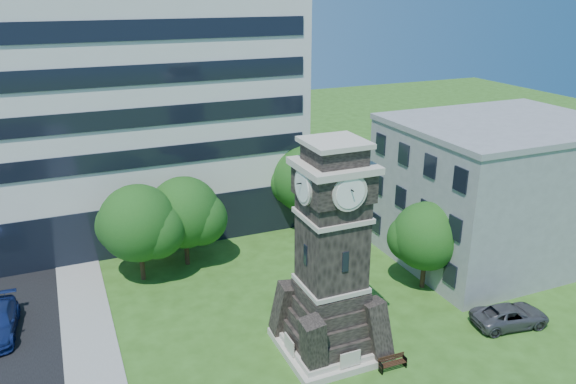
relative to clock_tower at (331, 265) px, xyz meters
name	(u,v)px	position (x,y,z in m)	size (l,w,h in m)	color
ground	(295,383)	(-3.00, -2.00, -5.28)	(160.00, 160.00, 0.00)	#2E5418
sidewalk	(94,372)	(-12.50, 3.00, -5.25)	(3.00, 70.00, 0.06)	gray
clock_tower	(331,265)	(0.00, 0.00, 0.00)	(5.40, 5.40, 12.22)	#BAB2A2
office_tall	(131,54)	(-6.20, 23.84, 8.94)	(26.20, 15.11, 28.60)	silver
office_low	(498,190)	(16.97, 6.00, -0.07)	(15.20, 12.20, 10.40)	#949699
car_east_lot	(510,316)	(11.15, -2.23, -4.63)	(2.17, 4.70, 1.31)	#4A4A4F
park_bench	(392,362)	(2.28, -3.01, -4.84)	(1.59, 0.42, 0.82)	black
tree_nw	(139,225)	(-8.28, 12.28, -1.15)	(5.85, 5.32, 6.96)	#332114
tree_nc	(185,214)	(-4.87, 13.36, -1.31)	(5.72, 5.20, 6.74)	#332114
tree_ne	(306,181)	(5.93, 15.99, -1.06)	(6.10, 5.55, 7.17)	#332114
tree_east	(427,238)	(9.13, 3.70, -1.62)	(5.07, 4.60, 6.12)	#332114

